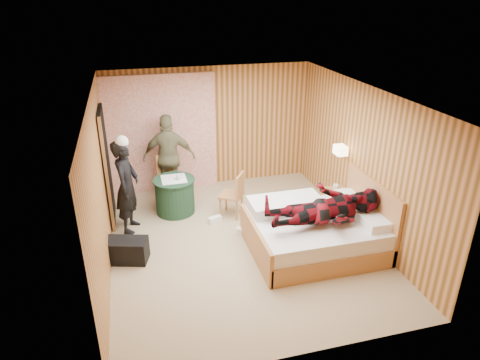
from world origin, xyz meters
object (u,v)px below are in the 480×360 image
object	(u,v)px
bed	(316,231)
chair_far	(169,173)
nightstand	(337,206)
round_table	(175,195)
duffel_bag	(126,250)
wall_lamp	(341,150)
man_at_table	(169,157)
chair_near	(235,192)
woman_standing	(127,186)
man_on_bed	(327,200)

from	to	relation	value
bed	chair_far	xyz separation A→B (m)	(-2.08, 2.43, 0.22)
nightstand	round_table	xyz separation A→B (m)	(-2.80, 1.06, 0.05)
duffel_bag	wall_lamp	bearing A→B (deg)	23.90
bed	man_at_table	distance (m)	3.24
wall_lamp	round_table	world-z (taller)	wall_lamp
chair_near	bed	bearing A→B (deg)	68.35
chair_far	bed	bearing A→B (deg)	-74.21
bed	chair_far	distance (m)	3.20
bed	chair_far	bearing A→B (deg)	130.52
duffel_bag	woman_standing	distance (m)	1.17
woman_standing	chair_far	bearing A→B (deg)	-20.28
wall_lamp	nightstand	bearing A→B (deg)	-105.12
nightstand	chair_far	distance (m)	3.30
round_table	woman_standing	bearing A→B (deg)	-153.00
wall_lamp	woman_standing	bearing A→B (deg)	172.63
duffel_bag	man_at_table	size ratio (longest dim) A/B	0.38
round_table	chair_near	distance (m)	1.15
nightstand	chair_near	world-z (taller)	chair_near
chair_near	man_on_bed	size ratio (longest dim) A/B	0.48
chair_far	duffel_bag	bearing A→B (deg)	-138.73
chair_far	woman_standing	size ratio (longest dim) A/B	0.57
duffel_bag	nightstand	bearing A→B (deg)	21.56
bed	woman_standing	xyz separation A→B (m)	(-2.88, 1.39, 0.50)
wall_lamp	man_on_bed	bearing A→B (deg)	-124.06
bed	chair_near	world-z (taller)	bed
chair_far	man_at_table	distance (m)	0.33
chair_near	man_at_table	distance (m)	1.56
nightstand	man_at_table	bearing A→B (deg)	148.62
woman_standing	man_on_bed	xyz separation A→B (m)	(2.90, -1.62, 0.16)
woman_standing	chair_near	bearing A→B (deg)	-73.18
duffel_bag	man_on_bed	size ratio (longest dim) A/B	0.37
man_on_bed	chair_far	bearing A→B (deg)	128.36
wall_lamp	woman_standing	xyz separation A→B (m)	(-3.68, 0.48, -0.48)
man_at_table	wall_lamp	bearing A→B (deg)	161.49
chair_far	man_on_bed	xyz separation A→B (m)	(2.10, -2.66, 0.44)
round_table	chair_far	xyz separation A→B (m)	(-0.03, 0.61, 0.19)
round_table	chair_near	size ratio (longest dim) A/B	0.90
woman_standing	bed	bearing A→B (deg)	-98.51
nightstand	man_on_bed	size ratio (longest dim) A/B	0.33
chair_far	duffel_bag	world-z (taller)	chair_far
round_table	woman_standing	distance (m)	1.05
man_at_table	chair_near	bearing A→B (deg)	144.03
round_table	duffel_bag	xyz separation A→B (m)	(-0.93, -1.40, -0.16)
man_at_table	round_table	bearing A→B (deg)	100.05
chair_near	wall_lamp	bearing A→B (deg)	108.15
bed	chair_near	distance (m)	1.70
nightstand	man_on_bed	world-z (taller)	man_on_bed
chair_near	man_at_table	size ratio (longest dim) A/B	0.50
bed	nightstand	world-z (taller)	bed
bed	man_on_bed	bearing A→B (deg)	-83.32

